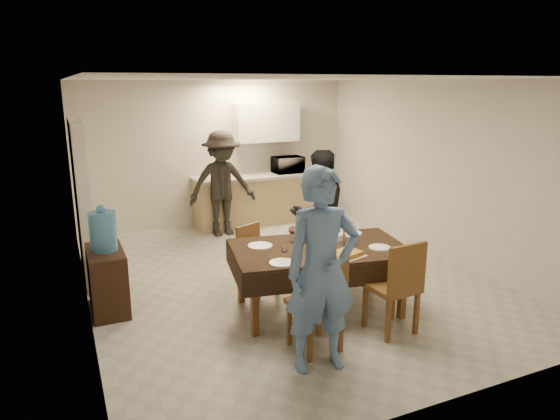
{
  "coord_description": "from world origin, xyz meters",
  "views": [
    {
      "loc": [
        -2.65,
        -5.73,
        2.55
      ],
      "look_at": [
        -0.22,
        -0.3,
        1.03
      ],
      "focal_mm": 32.0,
      "sensor_mm": 36.0,
      "label": 1
    }
  ],
  "objects_px": {
    "person_near": "(322,271)",
    "person_far": "(318,213)",
    "dining_table": "(320,250)",
    "water_pitcher": "(349,235)",
    "microwave": "(288,165)",
    "console": "(107,280)",
    "person_kitchen": "(222,184)",
    "wine_bottle": "(314,232)",
    "savoury_tart": "(345,254)",
    "water_jug": "(103,231)"
  },
  "relations": [
    {
      "from": "water_jug",
      "to": "person_kitchen",
      "type": "height_order",
      "value": "person_kitchen"
    },
    {
      "from": "person_far",
      "to": "microwave",
      "type": "bearing_deg",
      "value": -109.61
    },
    {
      "from": "savoury_tart",
      "to": "microwave",
      "type": "distance_m",
      "value": 4.3
    },
    {
      "from": "wine_bottle",
      "to": "microwave",
      "type": "height_order",
      "value": "microwave"
    },
    {
      "from": "person_near",
      "to": "savoury_tart",
      "type": "bearing_deg",
      "value": 53.02
    },
    {
      "from": "person_near",
      "to": "person_kitchen",
      "type": "height_order",
      "value": "person_near"
    },
    {
      "from": "microwave",
      "to": "person_near",
      "type": "distance_m",
      "value": 5.14
    },
    {
      "from": "water_jug",
      "to": "wine_bottle",
      "type": "distance_m",
      "value": 2.35
    },
    {
      "from": "person_near",
      "to": "person_far",
      "type": "distance_m",
      "value": 2.37
    },
    {
      "from": "wine_bottle",
      "to": "water_pitcher",
      "type": "distance_m",
      "value": 0.42
    },
    {
      "from": "wine_bottle",
      "to": "water_pitcher",
      "type": "xyz_separation_m",
      "value": [
        0.4,
        -0.1,
        -0.06
      ]
    },
    {
      "from": "water_jug",
      "to": "person_near",
      "type": "bearing_deg",
      "value": -50.84
    },
    {
      "from": "dining_table",
      "to": "person_kitchen",
      "type": "xyz_separation_m",
      "value": [
        -0.09,
        3.28,
        0.17
      ]
    },
    {
      "from": "console",
      "to": "microwave",
      "type": "relative_size",
      "value": 1.42
    },
    {
      "from": "water_jug",
      "to": "person_near",
      "type": "height_order",
      "value": "person_near"
    },
    {
      "from": "water_pitcher",
      "to": "microwave",
      "type": "distance_m",
      "value": 3.92
    },
    {
      "from": "water_pitcher",
      "to": "savoury_tart",
      "type": "relative_size",
      "value": 0.54
    },
    {
      "from": "dining_table",
      "to": "savoury_tart",
      "type": "xyz_separation_m",
      "value": [
        0.1,
        -0.38,
        0.06
      ]
    },
    {
      "from": "water_jug",
      "to": "savoury_tart",
      "type": "xyz_separation_m",
      "value": [
        2.31,
        -1.37,
        -0.16
      ]
    },
    {
      "from": "savoury_tart",
      "to": "person_near",
      "type": "height_order",
      "value": "person_near"
    },
    {
      "from": "microwave",
      "to": "person_far",
      "type": "distance_m",
      "value": 2.8
    },
    {
      "from": "water_pitcher",
      "to": "savoury_tart",
      "type": "height_order",
      "value": "water_pitcher"
    },
    {
      "from": "savoury_tart",
      "to": "person_near",
      "type": "bearing_deg",
      "value": -134.13
    },
    {
      "from": "savoury_tart",
      "to": "microwave",
      "type": "relative_size",
      "value": 0.73
    },
    {
      "from": "console",
      "to": "wine_bottle",
      "type": "height_order",
      "value": "wine_bottle"
    },
    {
      "from": "microwave",
      "to": "dining_table",
      "type": "bearing_deg",
      "value": 70.17
    },
    {
      "from": "dining_table",
      "to": "person_far",
      "type": "distance_m",
      "value": 1.19
    },
    {
      "from": "console",
      "to": "savoury_tart",
      "type": "distance_m",
      "value": 2.72
    },
    {
      "from": "person_near",
      "to": "water_pitcher",
      "type": "bearing_deg",
      "value": 55.17
    },
    {
      "from": "person_near",
      "to": "person_kitchen",
      "type": "distance_m",
      "value": 4.36
    },
    {
      "from": "wine_bottle",
      "to": "person_near",
      "type": "height_order",
      "value": "person_near"
    },
    {
      "from": "person_kitchen",
      "to": "savoury_tart",
      "type": "bearing_deg",
      "value": -86.96
    },
    {
      "from": "wine_bottle",
      "to": "person_far",
      "type": "xyz_separation_m",
      "value": [
        0.6,
        1.0,
        -0.08
      ]
    },
    {
      "from": "dining_table",
      "to": "person_far",
      "type": "height_order",
      "value": "person_far"
    },
    {
      "from": "savoury_tart",
      "to": "person_near",
      "type": "relative_size",
      "value": 0.21
    },
    {
      "from": "water_jug",
      "to": "wine_bottle",
      "type": "xyz_separation_m",
      "value": [
        2.16,
        -0.94,
        -0.01
      ]
    },
    {
      "from": "console",
      "to": "person_far",
      "type": "xyz_separation_m",
      "value": [
        2.76,
        0.06,
        0.49
      ]
    },
    {
      "from": "dining_table",
      "to": "microwave",
      "type": "distance_m",
      "value": 3.98
    },
    {
      "from": "wine_bottle",
      "to": "microwave",
      "type": "distance_m",
      "value": 3.94
    },
    {
      "from": "console",
      "to": "savoury_tart",
      "type": "bearing_deg",
      "value": -30.63
    },
    {
      "from": "microwave",
      "to": "person_kitchen",
      "type": "distance_m",
      "value": 1.52
    },
    {
      "from": "savoury_tart",
      "to": "water_pitcher",
      "type": "bearing_deg",
      "value": 52.85
    },
    {
      "from": "microwave",
      "to": "person_far",
      "type": "height_order",
      "value": "person_far"
    },
    {
      "from": "water_jug",
      "to": "savoury_tart",
      "type": "height_order",
      "value": "water_jug"
    },
    {
      "from": "dining_table",
      "to": "person_near",
      "type": "xyz_separation_m",
      "value": [
        -0.55,
        -1.05,
        0.21
      ]
    },
    {
      "from": "water_jug",
      "to": "microwave",
      "type": "height_order",
      "value": "microwave"
    },
    {
      "from": "savoury_tart",
      "to": "person_kitchen",
      "type": "relative_size",
      "value": 0.22
    },
    {
      "from": "console",
      "to": "person_kitchen",
      "type": "relative_size",
      "value": 0.44
    },
    {
      "from": "dining_table",
      "to": "person_kitchen",
      "type": "height_order",
      "value": "person_kitchen"
    },
    {
      "from": "dining_table",
      "to": "person_near",
      "type": "bearing_deg",
      "value": -107.35
    }
  ]
}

